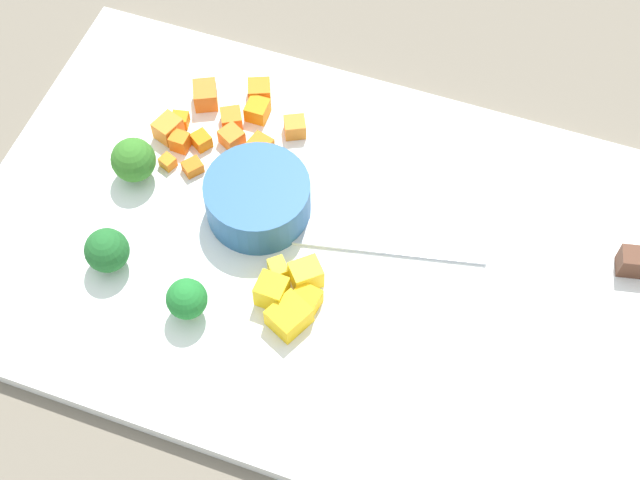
{
  "coord_description": "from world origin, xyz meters",
  "views": [
    {
      "loc": [
        0.1,
        -0.29,
        0.54
      ],
      "look_at": [
        0.0,
        0.0,
        0.02
      ],
      "focal_mm": 50.5,
      "sensor_mm": 36.0,
      "label": 1
    }
  ],
  "objects": [
    {
      "name": "broccoli_floret_0",
      "position": [
        -0.14,
        0.01,
        0.03
      ],
      "size": [
        0.03,
        0.03,
        0.03
      ],
      "color": "#89B564",
      "rests_on": "cutting_board"
    },
    {
      "name": "cutting_board",
      "position": [
        0.0,
        0.0,
        0.01
      ],
      "size": [
        0.48,
        0.31,
        0.01
      ],
      "primitive_type": "cube",
      "color": "white",
      "rests_on": "ground_plane"
    },
    {
      "name": "broccoli_floret_2",
      "position": [
        -0.13,
        -0.06,
        0.03
      ],
      "size": [
        0.03,
        0.03,
        0.03
      ],
      "color": "#8EAC58",
      "rests_on": "cutting_board"
    },
    {
      "name": "carrot_dice_9",
      "position": [
        -0.13,
        0.03,
        0.02
      ],
      "size": [
        0.01,
        0.01,
        0.01
      ],
      "primitive_type": "cube",
      "rotation": [
        0.0,
        0.0,
        2.76
      ],
      "color": "orange",
      "rests_on": "cutting_board"
    },
    {
      "name": "carrot_dice_3",
      "position": [
        -0.09,
        0.06,
        0.02
      ],
      "size": [
        0.02,
        0.02,
        0.01
      ],
      "primitive_type": "cube",
      "rotation": [
        0.0,
        0.0,
        2.64
      ],
      "color": "orange",
      "rests_on": "cutting_board"
    },
    {
      "name": "carrot_dice_8",
      "position": [
        -0.07,
        0.06,
        0.02
      ],
      "size": [
        0.02,
        0.02,
        0.01
      ],
      "primitive_type": "cube",
      "rotation": [
        0.0,
        0.0,
        2.88
      ],
      "color": "orange",
      "rests_on": "cutting_board"
    },
    {
      "name": "chef_knife",
      "position": [
        0.15,
        0.04,
        0.02
      ],
      "size": [
        0.32,
        0.09,
        0.02
      ],
      "rotation": [
        0.0,
        0.0,
        3.36
      ],
      "color": "silver",
      "rests_on": "cutting_board"
    },
    {
      "name": "pepper_dice_2",
      "position": [
        0.0,
        -0.06,
        0.02
      ],
      "size": [
        0.03,
        0.03,
        0.02
      ],
      "primitive_type": "cube",
      "rotation": [
        0.0,
        0.0,
        1.12
      ],
      "color": "yellow",
      "rests_on": "cutting_board"
    },
    {
      "name": "carrot_dice_11",
      "position": [
        -0.13,
        0.07,
        0.02
      ],
      "size": [
        0.01,
        0.01,
        0.01
      ],
      "primitive_type": "cube",
      "rotation": [
        0.0,
        0.0,
        0.2
      ],
      "color": "orange",
      "rests_on": "cutting_board"
    },
    {
      "name": "carrot_dice_4",
      "position": [
        -0.12,
        0.05,
        0.02
      ],
      "size": [
        0.01,
        0.01,
        0.01
      ],
      "primitive_type": "cube",
      "rotation": [
        0.0,
        0.0,
        3.1
      ],
      "color": "orange",
      "rests_on": "cutting_board"
    },
    {
      "name": "ground_plane",
      "position": [
        0.0,
        0.0,
        0.0
      ],
      "size": [
        4.0,
        4.0,
        0.0
      ],
      "primitive_type": "plane",
      "color": "#72695A"
    },
    {
      "name": "prep_bowl",
      "position": [
        -0.05,
        0.01,
        0.03
      ],
      "size": [
        0.07,
        0.07,
        0.03
      ],
      "primitive_type": "cylinder",
      "color": "#2B5E92",
      "rests_on": "cutting_board"
    },
    {
      "name": "pepper_dice_4",
      "position": [
        0.01,
        -0.05,
        0.02
      ],
      "size": [
        0.02,
        0.02,
        0.01
      ],
      "primitive_type": "cube",
      "rotation": [
        0.0,
        0.0,
        1.41
      ],
      "color": "yellow",
      "rests_on": "cutting_board"
    },
    {
      "name": "carrot_dice_10",
      "position": [
        -0.09,
        0.11,
        0.02
      ],
      "size": [
        0.02,
        0.02,
        0.01
      ],
      "primitive_type": "cube",
      "rotation": [
        0.0,
        0.0,
        1.96
      ],
      "color": "orange",
      "rests_on": "cutting_board"
    },
    {
      "name": "broccoli_floret_1",
      "position": [
        -0.06,
        -0.07,
        0.03
      ],
      "size": [
        0.03,
        0.03,
        0.03
      ],
      "color": "#92B560",
      "rests_on": "cutting_board"
    },
    {
      "name": "carrot_dice_0",
      "position": [
        -0.1,
        0.08,
        0.02
      ],
      "size": [
        0.02,
        0.02,
        0.01
      ],
      "primitive_type": "cube",
      "rotation": [
        0.0,
        0.0,
        0.51
      ],
      "color": "orange",
      "rests_on": "cutting_board"
    },
    {
      "name": "pepper_dice_0",
      "position": [
        -0.02,
        -0.05,
        0.02
      ],
      "size": [
        0.02,
        0.02,
        0.02
      ],
      "primitive_type": "cube",
      "rotation": [
        0.0,
        0.0,
        1.53
      ],
      "color": "yellow",
      "rests_on": "cutting_board"
    },
    {
      "name": "pepper_dice_1",
      "position": [
        0.0,
        -0.03,
        0.02
      ],
      "size": [
        0.03,
        0.03,
        0.02
      ],
      "primitive_type": "cube",
      "rotation": [
        0.0,
        0.0,
        0.72
      ],
      "color": "yellow",
      "rests_on": "cutting_board"
    },
    {
      "name": "carrot_dice_1",
      "position": [
        -0.11,
        0.05,
        0.02
      ],
      "size": [
        0.02,
        0.02,
        0.01
      ],
      "primitive_type": "cube",
      "rotation": [
        0.0,
        0.0,
        2.56
      ],
      "color": "orange",
      "rests_on": "cutting_board"
    },
    {
      "name": "carrot_dice_6",
      "position": [
        -0.05,
        0.09,
        0.02
      ],
      "size": [
        0.02,
        0.02,
        0.01
      ],
      "primitive_type": "cube",
      "rotation": [
        0.0,
        0.0,
        2.04
      ],
      "color": "orange",
      "rests_on": "cutting_board"
    },
    {
      "name": "carrot_dice_2",
      "position": [
        -0.12,
        0.09,
        0.02
      ],
      "size": [
        0.02,
        0.03,
        0.02
      ],
      "primitive_type": "cube",
      "rotation": [
        0.0,
        0.0,
        0.45
      ],
      "color": "orange",
      "rests_on": "cutting_board"
    },
    {
      "name": "pepper_dice_3",
      "position": [
        -0.02,
        -0.03,
        0.02
      ],
      "size": [
        0.02,
        0.02,
        0.01
      ],
      "primitive_type": "cube",
      "rotation": [
        0.0,
        0.0,
        2.28
      ],
      "color": "yellow",
      "rests_on": "cutting_board"
    },
    {
      "name": "carrot_dice_12",
      "position": [
        -0.14,
        0.05,
        0.02
      ],
      "size": [
        0.02,
        0.02,
        0.02
      ],
      "primitive_type": "cube",
      "rotation": [
        0.0,
        0.0,
        2.81
      ],
      "color": "orange",
      "rests_on": "cutting_board"
    },
    {
      "name": "carrot_dice_7",
      "position": [
        -0.11,
        0.03,
        0.02
      ],
      "size": [
        0.02,
        0.02,
        0.01
      ],
      "primitive_type": "cube",
      "rotation": [
        0.0,
        0.0,
        2.48
      ],
      "color": "orange",
      "rests_on": "cutting_board"
    },
    {
      "name": "carrot_dice_5",
      "position": [
        -0.08,
        0.09,
        0.02
      ],
      "size": [
        0.02,
        0.02,
        0.01
      ],
      "primitive_type": "cube",
      "rotation": [
        0.0,
        0.0,
        0.01
      ],
      "color": "orange",
      "rests_on": "cutting_board"
    }
  ]
}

